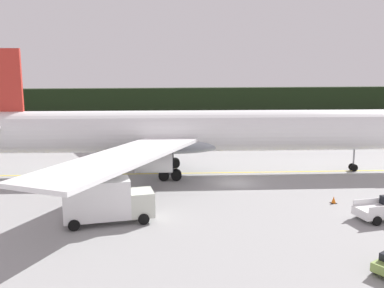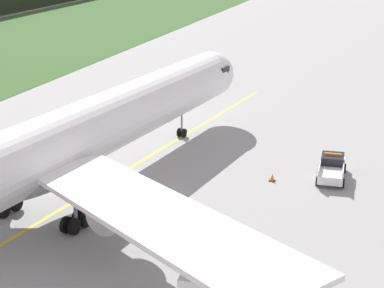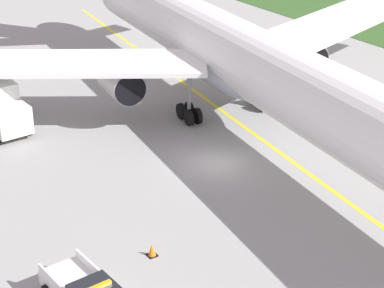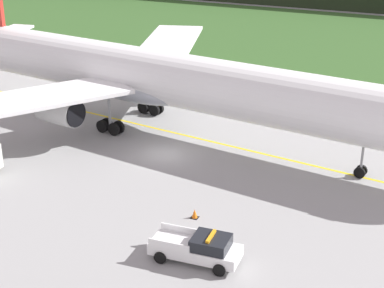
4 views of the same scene
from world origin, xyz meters
TOP-DOWN VIEW (x-y plane):
  - ground at (0.00, 0.00)m, footprint 320.00×320.00m
  - taxiway_centerline_main at (-3.04, 5.06)m, footprint 79.85×10.24m
  - airliner at (-3.86, 5.17)m, footprint 59.36×46.86m
  - apron_cone at (6.90, -8.72)m, footprint 0.52×0.52m

SIDE VIEW (x-z plane):
  - ground at x=0.00m, z-range 0.00..0.00m
  - taxiway_centerline_main at x=-3.04m, z-range 0.00..0.01m
  - apron_cone at x=6.90m, z-range -0.01..0.64m
  - airliner at x=-3.86m, z-range -2.31..12.36m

